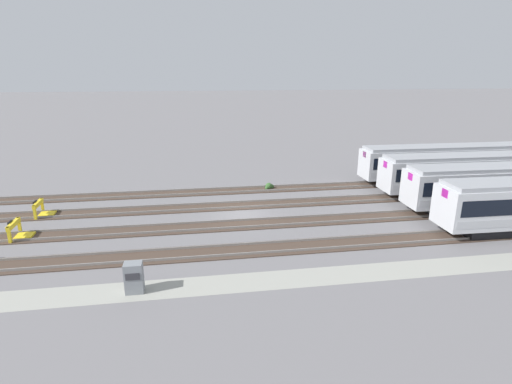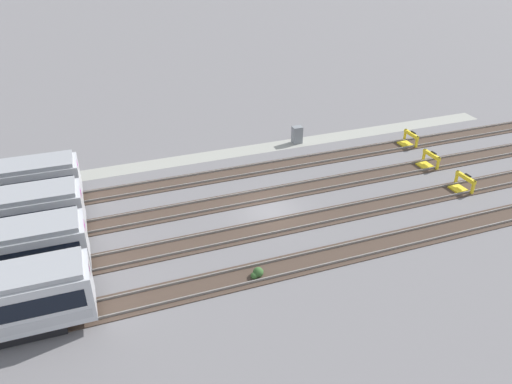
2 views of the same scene
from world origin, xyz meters
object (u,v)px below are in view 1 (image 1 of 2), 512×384
object	(u,v)px
bumper_stop_near_inner_track	(19,231)
electrical_cabinet	(134,278)
bumper_stop_middle_track	(42,209)
weed_clump	(269,186)
subway_car_back_row_centre	(449,162)
subway_car_front_row_rightmost	(479,172)

from	to	relation	value
bumper_stop_near_inner_track	electrical_cabinet	distance (m)	11.92
bumper_stop_middle_track	weed_clump	size ratio (longest dim) A/B	2.18
subway_car_back_row_centre	electrical_cabinet	world-z (taller)	subway_car_back_row_centre
subway_car_front_row_rightmost	bumper_stop_near_inner_track	size ratio (longest dim) A/B	8.99
bumper_stop_near_inner_track	weed_clump	size ratio (longest dim) A/B	2.18
subway_car_front_row_rightmost	subway_car_back_row_centre	xyz separation A→B (m)	(0.00, 4.38, 0.00)
subway_car_back_row_centre	subway_car_front_row_rightmost	bearing A→B (deg)	-90.00
bumper_stop_near_inner_track	weed_clump	distance (m)	20.72
subway_car_front_row_rightmost	electrical_cabinet	bearing A→B (deg)	-156.27
bumper_stop_near_inner_track	bumper_stop_middle_track	bearing A→B (deg)	89.20
weed_clump	bumper_stop_near_inner_track	bearing A→B (deg)	-154.85
weed_clump	subway_car_front_row_rightmost	bearing A→B (deg)	-14.00
subway_car_back_row_centre	bumper_stop_near_inner_track	distance (m)	38.06
subway_car_back_row_centre	bumper_stop_middle_track	size ratio (longest dim) A/B	8.98
electrical_cabinet	bumper_stop_middle_track	bearing A→B (deg)	124.14
subway_car_front_row_rightmost	bumper_stop_near_inner_track	world-z (taller)	subway_car_front_row_rightmost
bumper_stop_near_inner_track	electrical_cabinet	size ratio (longest dim) A/B	1.25
subway_car_front_row_rightmost	weed_clump	distance (m)	18.93
subway_car_front_row_rightmost	electrical_cabinet	size ratio (longest dim) A/B	11.28
bumper_stop_near_inner_track	weed_clump	bearing A→B (deg)	25.15
bumper_stop_middle_track	weed_clump	distance (m)	19.22
electrical_cabinet	bumper_stop_near_inner_track	bearing A→B (deg)	136.11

